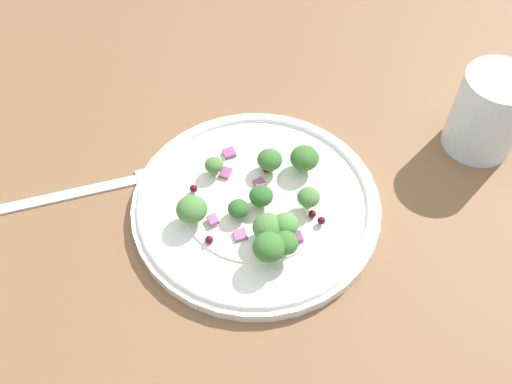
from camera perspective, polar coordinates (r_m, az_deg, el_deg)
The scene contains 28 objects.
ground_plane at distance 56.96cm, azimuth -3.34°, elevation -2.27°, with size 180.00×180.00×2.00cm, color brown.
plate at distance 55.35cm, azimuth -0.00°, elevation -1.16°, with size 25.07×25.07×1.70cm.
dressing_pool at distance 55.00cm, azimuth -0.00°, elevation -0.89°, with size 14.54×14.54×0.20cm, color white.
broccoli_floret_0 at distance 51.02cm, azimuth 1.27°, elevation -3.75°, with size 2.93×2.93×2.96cm.
broccoli_floret_1 at distance 53.19cm, azimuth 5.47°, elevation -0.59°, with size 2.22×2.22×2.25cm.
broccoli_floret_2 at distance 49.24cm, azimuth 1.35°, elevation -5.79°, with size 2.97×2.97×3.01cm.
broccoli_floret_3 at distance 56.39cm, azimuth 5.06°, elevation 3.49°, with size 2.97×2.97×3.00cm.
broccoli_floret_4 at distance 52.35cm, azimuth -6.43°, elevation -2.13°, with size 2.99×2.99×3.03cm.
broccoli_floret_5 at distance 49.94cm, azimuth 3.06°, elevation -5.34°, with size 2.40×2.40×2.43cm.
broccoli_floret_6 at distance 50.99cm, azimuth 3.15°, elevation -3.39°, with size 2.37×2.37×2.40cm.
broccoli_floret_7 at distance 53.50cm, azimuth 0.54°, elevation -0.45°, with size 2.36×2.36×2.39cm.
broccoli_floret_8 at distance 56.26cm, azimuth -4.40°, elevation 2.78°, with size 1.92×1.92×1.95cm.
broccoli_floret_9 at distance 56.29cm, azimuth 1.36°, elevation 3.39°, with size 2.58×2.58×2.61cm.
broccoli_floret_10 at distance 52.87cm, azimuth -1.93°, elevation -1.84°, with size 2.07×2.07×2.09cm.
cranberry_0 at distance 56.67cm, azimuth 1.39°, elevation 2.20°, with size 0.87×0.87×0.87cm, color #4C0A14.
cranberry_1 at distance 52.01cm, azimuth -4.90°, elevation -4.97°, with size 0.77×0.77×0.77cm, color #4C0A14.
cranberry_2 at distance 53.67cm, azimuth 5.85°, elevation -2.28°, with size 0.77×0.77×0.77cm, color #4C0A14.
cranberry_3 at distance 53.12cm, azimuth 6.82°, elevation -2.97°, with size 0.76×0.76×0.76cm, color #4C0A14.
cranberry_4 at distance 51.56cm, azimuth 3.99°, elevation -5.39°, with size 0.93×0.93×0.93cm, color #4C0A14.
cranberry_5 at distance 55.38cm, azimuth -6.52°, elevation 0.36°, with size 0.80×0.80×0.80cm, color #4C0A14.
onion_bit_0 at distance 53.16cm, azimuth -4.51°, elevation -2.88°, with size 1.10×0.89×0.37cm, color #A35B93.
onion_bit_1 at distance 55.94cm, azimuth 0.37°, elevation 0.93°, with size 1.06×1.07×0.40cm, color #934C84.
onion_bit_2 at distance 56.91cm, azimuth -3.16°, elevation 1.96°, with size 1.33×1.03×0.52cm, color #934C84.
onion_bit_3 at distance 52.35cm, azimuth 4.21°, elevation -4.74°, with size 1.13×1.11×0.57cm, color #843D75.
onion_bit_4 at distance 52.32cm, azimuth -1.65°, elevation -4.48°, with size 1.20×1.14×0.38cm, color #A35B93.
onion_bit_5 at distance 58.64cm, azimuth -2.82°, elevation 4.10°, with size 1.21×1.26×0.39cm, color #934C84.
fork at distance 59.72cm, azimuth -16.53°, elevation 0.36°, with size 9.12×17.76×0.50cm.
water_glass at distance 63.44cm, azimuth 23.05°, elevation 7.59°, with size 7.56×7.56×9.25cm, color silver.
Camera 1 is at (27.17, -18.53, 45.50)cm, focal length 38.46 mm.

